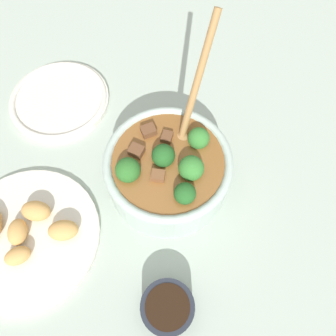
{
  "coord_description": "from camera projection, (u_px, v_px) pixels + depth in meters",
  "views": [
    {
      "loc": [
        -0.12,
        0.22,
        0.57
      ],
      "look_at": [
        0.0,
        0.0,
        0.06
      ],
      "focal_mm": 35.0,
      "sensor_mm": 36.0,
      "label": 1
    }
  ],
  "objects": [
    {
      "name": "ground_plane",
      "position": [
        168.0,
        182.0,
        0.63
      ],
      "size": [
        4.0,
        4.0,
        0.0
      ],
      "primitive_type": "plane",
      "color": "#ADBCAD"
    },
    {
      "name": "stew_bowl",
      "position": [
        168.0,
        169.0,
        0.58
      ],
      "size": [
        0.22,
        0.28,
        0.27
      ],
      "color": "#B2C6BC",
      "rests_on": "ground_plane"
    },
    {
      "name": "food_plate",
      "position": [
        25.0,
        235.0,
        0.57
      ],
      "size": [
        0.26,
        0.26,
        0.05
      ],
      "color": "silver",
      "rests_on": "ground_plane"
    },
    {
      "name": "condiment_bowl",
      "position": [
        167.0,
        308.0,
        0.5
      ],
      "size": [
        0.08,
        0.08,
        0.05
      ],
      "color": "#232833",
      "rests_on": "ground_plane"
    },
    {
      "name": "empty_plate",
      "position": [
        59.0,
        99.0,
        0.7
      ],
      "size": [
        0.21,
        0.21,
        0.02
      ],
      "color": "silver",
      "rests_on": "ground_plane"
    }
  ]
}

